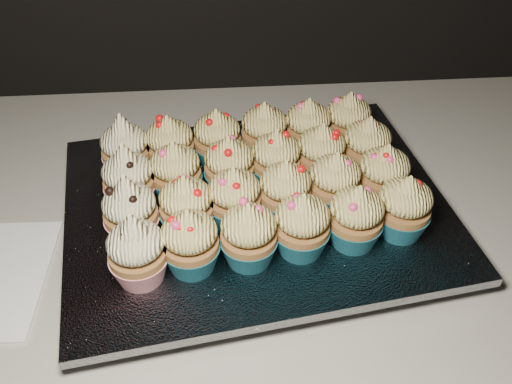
% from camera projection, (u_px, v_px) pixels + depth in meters
% --- Properties ---
extents(worktop, '(2.44, 0.64, 0.04)m').
position_uv_depth(worktop, '(167.00, 218.00, 0.77)').
color(worktop, beige).
rests_on(worktop, cabinet).
extents(baking_tray, '(0.47, 0.39, 0.02)m').
position_uv_depth(baking_tray, '(256.00, 215.00, 0.73)').
color(baking_tray, black).
rests_on(baking_tray, worktop).
extents(foil_lining, '(0.51, 0.43, 0.01)m').
position_uv_depth(foil_lining, '(256.00, 205.00, 0.71)').
color(foil_lining, silver).
rests_on(foil_lining, baking_tray).
extents(cupcake_0, '(0.06, 0.06, 0.10)m').
position_uv_depth(cupcake_0, '(137.00, 251.00, 0.59)').
color(cupcake_0, '#B3182E').
rests_on(cupcake_0, foil_lining).
extents(cupcake_1, '(0.06, 0.06, 0.08)m').
position_uv_depth(cupcake_1, '(190.00, 242.00, 0.61)').
color(cupcake_1, '#196679').
rests_on(cupcake_1, foil_lining).
extents(cupcake_2, '(0.06, 0.06, 0.08)m').
position_uv_depth(cupcake_2, '(249.00, 235.00, 0.61)').
color(cupcake_2, '#196679').
rests_on(cupcake_2, foil_lining).
extents(cupcake_3, '(0.06, 0.06, 0.08)m').
position_uv_depth(cupcake_3, '(302.00, 225.00, 0.62)').
color(cupcake_3, '#196679').
rests_on(cupcake_3, foil_lining).
extents(cupcake_4, '(0.06, 0.06, 0.08)m').
position_uv_depth(cupcake_4, '(356.00, 217.00, 0.63)').
color(cupcake_4, '#196679').
rests_on(cupcake_4, foil_lining).
extents(cupcake_5, '(0.06, 0.06, 0.08)m').
position_uv_depth(cupcake_5, '(404.00, 207.00, 0.65)').
color(cupcake_5, '#196679').
rests_on(cupcake_5, foil_lining).
extents(cupcake_6, '(0.06, 0.06, 0.10)m').
position_uv_depth(cupcake_6, '(130.00, 212.00, 0.64)').
color(cupcake_6, '#B3182E').
rests_on(cupcake_6, foil_lining).
extents(cupcake_7, '(0.06, 0.06, 0.08)m').
position_uv_depth(cupcake_7, '(187.00, 207.00, 0.65)').
color(cupcake_7, '#196679').
rests_on(cupcake_7, foil_lining).
extents(cupcake_8, '(0.06, 0.06, 0.08)m').
position_uv_depth(cupcake_8, '(234.00, 198.00, 0.66)').
color(cupcake_8, '#196679').
rests_on(cupcake_8, foil_lining).
extents(cupcake_9, '(0.06, 0.06, 0.08)m').
position_uv_depth(cupcake_9, '(285.00, 191.00, 0.67)').
color(cupcake_9, '#196679').
rests_on(cupcake_9, foil_lining).
extents(cupcake_10, '(0.06, 0.06, 0.08)m').
position_uv_depth(cupcake_10, '(334.00, 183.00, 0.68)').
color(cupcake_10, '#196679').
rests_on(cupcake_10, foil_lining).
extents(cupcake_11, '(0.06, 0.06, 0.08)m').
position_uv_depth(cupcake_11, '(383.00, 175.00, 0.69)').
color(cupcake_11, '#196679').
rests_on(cupcake_11, foil_lining).
extents(cupcake_12, '(0.06, 0.06, 0.10)m').
position_uv_depth(cupcake_12, '(128.00, 179.00, 0.68)').
color(cupcake_12, '#B3182E').
rests_on(cupcake_12, foil_lining).
extents(cupcake_13, '(0.06, 0.06, 0.08)m').
position_uv_depth(cupcake_13, '(176.00, 172.00, 0.69)').
color(cupcake_13, '#196679').
rests_on(cupcake_13, foil_lining).
extents(cupcake_14, '(0.06, 0.06, 0.08)m').
position_uv_depth(cupcake_14, '(229.00, 167.00, 0.70)').
color(cupcake_14, '#196679').
rests_on(cupcake_14, foil_lining).
extents(cupcake_15, '(0.06, 0.06, 0.08)m').
position_uv_depth(cupcake_15, '(276.00, 160.00, 0.71)').
color(cupcake_15, '#196679').
rests_on(cupcake_15, foil_lining).
extents(cupcake_16, '(0.06, 0.06, 0.08)m').
position_uv_depth(cupcake_16, '(321.00, 154.00, 0.72)').
color(cupcake_16, '#196679').
rests_on(cupcake_16, foil_lining).
extents(cupcake_17, '(0.06, 0.06, 0.08)m').
position_uv_depth(cupcake_17, '(366.00, 147.00, 0.73)').
color(cupcake_17, '#196679').
rests_on(cupcake_17, foil_lining).
extents(cupcake_18, '(0.06, 0.06, 0.10)m').
position_uv_depth(cupcake_18, '(126.00, 149.00, 0.73)').
color(cupcake_18, '#B3182E').
rests_on(cupcake_18, foil_lining).
extents(cupcake_19, '(0.06, 0.06, 0.08)m').
position_uv_depth(cupcake_19, '(170.00, 146.00, 0.74)').
color(cupcake_19, '#196679').
rests_on(cupcake_19, foil_lining).
extents(cupcake_20, '(0.06, 0.06, 0.08)m').
position_uv_depth(cupcake_20, '(217.00, 139.00, 0.75)').
color(cupcake_20, '#196679').
rests_on(cupcake_20, foil_lining).
extents(cupcake_21, '(0.06, 0.06, 0.08)m').
position_uv_depth(cupcake_21, '(264.00, 132.00, 0.76)').
color(cupcake_21, '#196679').
rests_on(cupcake_21, foil_lining).
extents(cupcake_22, '(0.06, 0.06, 0.08)m').
position_uv_depth(cupcake_22, '(308.00, 128.00, 0.77)').
color(cupcake_22, '#196679').
rests_on(cupcake_22, foil_lining).
extents(cupcake_23, '(0.06, 0.06, 0.08)m').
position_uv_depth(cupcake_23, '(348.00, 121.00, 0.78)').
color(cupcake_23, '#196679').
rests_on(cupcake_23, foil_lining).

